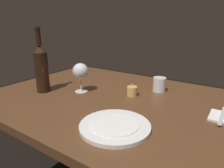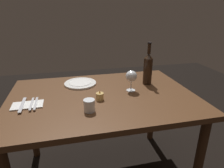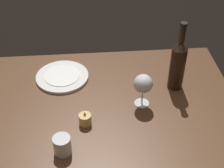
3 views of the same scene
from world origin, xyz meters
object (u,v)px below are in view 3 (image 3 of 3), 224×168
object	(u,v)px
votive_candle	(85,120)
dinner_plate	(62,77)
wine_bottle	(178,64)
water_tumbler	(62,146)
wine_glass_left	(143,84)

from	to	relation	value
votive_candle	dinner_plate	xyz separation A→B (m)	(0.11, -0.32, -0.02)
wine_bottle	dinner_plate	size ratio (longest dim) A/B	1.32
wine_bottle	water_tumbler	size ratio (longest dim) A/B	4.45
wine_glass_left	dinner_plate	bearing A→B (deg)	-31.28
dinner_plate	wine_bottle	bearing A→B (deg)	168.36
water_tumbler	votive_candle	world-z (taller)	water_tumbler
wine_bottle	votive_candle	world-z (taller)	wine_bottle
wine_bottle	water_tumbler	distance (m)	0.63
wine_bottle	wine_glass_left	bearing A→B (deg)	31.96
votive_candle	wine_bottle	bearing A→B (deg)	-153.85
wine_bottle	dinner_plate	distance (m)	0.55
wine_glass_left	wine_bottle	bearing A→B (deg)	-148.04
wine_glass_left	wine_bottle	distance (m)	0.20
wine_glass_left	water_tumbler	size ratio (longest dim) A/B	2.05
wine_bottle	votive_candle	size ratio (longest dim) A/B	5.01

